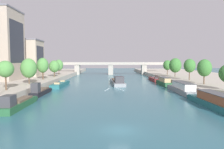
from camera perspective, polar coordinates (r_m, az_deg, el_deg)
name	(u,v)px	position (r m, az deg, el deg)	size (l,w,h in m)	color
ground_plane	(119,130)	(25.25, 2.02, -15.28)	(400.00, 400.00, 0.00)	#2D6070
quay_left	(14,80)	(87.05, -25.58, -1.30)	(36.00, 170.00, 1.94)	#B7AD9E
quay_right	(208,79)	(88.13, 25.12, -1.23)	(36.00, 170.00, 1.94)	#B7AD9E
barge_midriver	(117,81)	(72.22, 1.51, -1.94)	(4.87, 21.59, 3.18)	gray
wake_behind_barge	(114,89)	(58.83, 0.44, -4.18)	(5.59, 6.05, 0.03)	#A0CCD6
moored_boat_left_upstream	(18,103)	(39.48, -24.69, -7.30)	(2.33, 12.48, 2.87)	#235633
moored_boat_left_near	(40,91)	(52.58, -19.36, -4.37)	(2.28, 11.06, 3.26)	black
moored_boat_left_second	(61,84)	(68.65, -14.15, -2.65)	(3.07, 15.87, 2.24)	#23666B
moored_boat_right_gap_after	(215,101)	(40.56, 26.73, -6.70)	(3.44, 16.35, 2.69)	#23666B
moored_boat_right_lone	(182,88)	(55.88, 19.03, -3.63)	(3.47, 16.07, 2.81)	gray
moored_boat_right_upstream	(164,82)	(70.56, 14.29, -2.01)	(2.41, 12.66, 2.78)	#235633
moored_boat_right_far	(154,79)	(85.51, 11.66, -1.30)	(2.79, 14.79, 2.34)	maroon
tree_left_nearest	(5,69)	(49.12, -27.59, 1.34)	(3.45, 3.45, 6.33)	brown
tree_left_past_mid	(29,68)	(59.68, -22.20, 1.64)	(4.25, 4.25, 6.93)	brown
tree_left_by_lamp	(43,65)	(72.45, -18.78, 2.44)	(3.84, 3.84, 7.26)	brown
tree_left_third	(54,66)	(83.50, -15.79, 2.18)	(4.11, 4.11, 6.40)	brown
tree_left_second	(59,65)	(95.12, -14.63, 2.55)	(3.85, 3.85, 6.78)	brown
tree_right_nearest	(204,68)	(60.25, 24.36, 1.68)	(3.75, 3.75, 6.71)	brown
tree_right_midway	(190,66)	(70.79, 20.83, 2.30)	(3.68, 3.68, 6.92)	brown
tree_right_by_lamp	(175,65)	(82.66, 17.23, 2.44)	(4.60, 4.60, 7.28)	brown
tree_right_second	(167,65)	(94.15, 15.20, 2.52)	(3.75, 3.75, 6.51)	brown
building_left_tall	(0,45)	(76.06, -28.84, 7.27)	(11.69, 12.85, 22.86)	#A89989
building_left_far_end	(23,58)	(91.66, -23.67, 4.26)	(14.93, 10.73, 14.86)	#B2A38E
bridge_far	(111,67)	(119.74, -0.37, 2.18)	(62.99, 4.40, 7.31)	#9E998E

